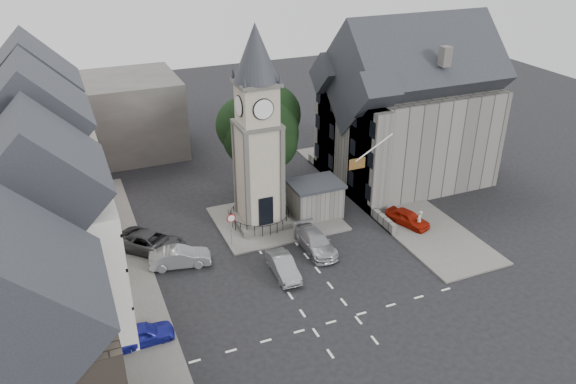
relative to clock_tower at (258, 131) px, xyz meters
name	(u,v)px	position (x,y,z in m)	size (l,w,h in m)	color
ground	(299,275)	(0.00, -7.99, -8.12)	(120.00, 120.00, 0.00)	black
pavement_west	(107,268)	(-12.50, -1.99, -8.05)	(6.00, 30.00, 0.14)	#595651
pavement_east	(384,197)	(12.00, 0.01, -8.05)	(6.00, 26.00, 0.14)	#595651
central_island	(277,219)	(1.50, 0.01, -8.04)	(10.00, 8.00, 0.16)	#595651
road_markings	(334,321)	(0.00, -13.49, -8.12)	(20.00, 8.00, 0.01)	silver
clock_tower	(258,131)	(0.00, 0.00, 0.00)	(4.86, 4.86, 16.25)	#4C4944
stone_shelter	(315,199)	(4.80, -0.49, -6.57)	(4.30, 3.30, 3.08)	#5C5955
town_tree	(260,121)	(2.00, 5.01, -1.15)	(7.20, 7.20, 10.80)	black
warning_sign_post	(231,224)	(-3.20, -2.56, -6.09)	(0.70, 0.19, 2.85)	black
terrace_pink	(42,143)	(-15.50, 8.01, -1.54)	(8.10, 7.60, 12.80)	#D39199
terrace_cream	(45,184)	(-15.50, 0.01, -1.54)	(8.10, 7.60, 12.80)	beige
terrace_tudor	(50,247)	(-15.50, -7.99, -1.93)	(8.10, 7.60, 12.00)	silver
building_sw_stone	(25,373)	(-17.00, -16.99, -2.77)	(8.60, 7.60, 10.40)	#483D36
backdrop_west	(80,121)	(-12.00, 20.01, -4.12)	(20.00, 10.00, 8.00)	#4C4944
east_building	(406,116)	(15.59, 3.01, -1.86)	(14.40, 11.40, 12.60)	#5C5955
east_boundary_wall	(347,189)	(9.20, 2.01, -7.67)	(0.40, 16.00, 0.90)	#5C5955
flagpole	(374,148)	(8.00, -3.99, -1.12)	(3.68, 0.10, 2.74)	white
car_west_blue	(141,334)	(-11.50, -10.78, -7.46)	(1.57, 3.89, 1.33)	navy
car_west_silver	(180,257)	(-7.50, -3.57, -7.39)	(1.54, 4.42, 1.46)	gray
car_west_grey	(151,243)	(-9.06, -0.86, -7.34)	(2.59, 5.61, 1.56)	#313234
car_island_silver	(283,266)	(-1.00, -7.49, -7.44)	(1.43, 4.11, 1.35)	gray
car_island_east	(316,242)	(2.50, -5.47, -7.41)	(1.99, 4.90, 1.42)	#A1A2A8
car_east_red	(408,218)	(11.11, -4.99, -7.47)	(1.54, 3.83, 1.30)	#A11808
pedestrian	(419,220)	(11.50, -5.99, -7.26)	(0.63, 0.41, 1.73)	#BCB09B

